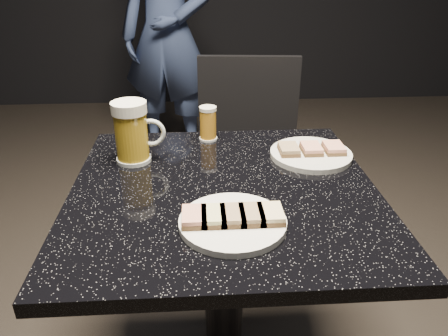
{
  "coord_description": "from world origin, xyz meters",
  "views": [
    {
      "loc": [
        -0.06,
        -0.88,
        1.24
      ],
      "look_at": [
        0.0,
        0.0,
        0.8
      ],
      "focal_mm": 35.0,
      "sensor_mm": 36.0,
      "label": 1
    }
  ],
  "objects": [
    {
      "name": "beer_tumbler",
      "position": [
        -0.03,
        0.29,
        0.8
      ],
      "size": [
        0.05,
        0.05,
        0.1
      ],
      "color": "silver",
      "rests_on": "table"
    },
    {
      "name": "canapes_on_plate_small",
      "position": [
        0.24,
        0.15,
        0.77
      ],
      "size": [
        0.17,
        0.07,
        0.02
      ],
      "color": "#4C3521",
      "rests_on": "plate_small"
    },
    {
      "name": "plate_large",
      "position": [
        0.01,
        -0.16,
        0.76
      ],
      "size": [
        0.21,
        0.21,
        0.01
      ],
      "primitive_type": "cylinder",
      "color": "white",
      "rests_on": "table"
    },
    {
      "name": "canapes_on_plate_large",
      "position": [
        0.01,
        -0.16,
        0.77
      ],
      "size": [
        0.2,
        0.07,
        0.02
      ],
      "color": "#4C3521",
      "rests_on": "plate_large"
    },
    {
      "name": "beer_mug",
      "position": [
        -0.22,
        0.16,
        0.83
      ],
      "size": [
        0.13,
        0.09,
        0.16
      ],
      "color": "silver",
      "rests_on": "table"
    },
    {
      "name": "patron",
      "position": [
        -0.22,
        1.84,
        0.78
      ],
      "size": [
        0.64,
        0.49,
        1.56
      ],
      "primitive_type": "imported",
      "rotation": [
        0.0,
        0.0,
        -0.22
      ],
      "color": "navy",
      "rests_on": "floor"
    },
    {
      "name": "chair",
      "position": [
        0.14,
        0.7,
        0.5
      ],
      "size": [
        0.44,
        0.44,
        0.87
      ],
      "color": "black",
      "rests_on": "floor"
    },
    {
      "name": "plate_small",
      "position": [
        0.24,
        0.15,
        0.76
      ],
      "size": [
        0.21,
        0.21,
        0.01
      ],
      "primitive_type": "cylinder",
      "color": "silver",
      "rests_on": "table"
    },
    {
      "name": "table",
      "position": [
        0.0,
        0.0,
        0.51
      ],
      "size": [
        0.7,
        0.7,
        0.75
      ],
      "color": "black",
      "rests_on": "floor"
    }
  ]
}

